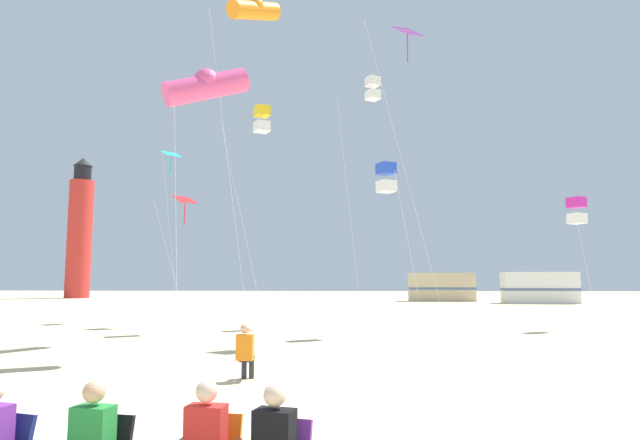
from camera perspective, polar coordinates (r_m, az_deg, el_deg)
The scene contains 13 objects.
kite_flyer_standing at distance 11.62m, azimuth -7.81°, elevation -13.38°, with size 0.34×0.51×1.16m.
kite_diamond_violet at distance 21.44m, azimuth 9.12°, elevation 17.77°, with size 2.70×2.25×11.53m.
kite_diamond_cyan at distance 30.12m, azimuth -15.36°, elevation 6.06°, with size 1.31×1.31×8.96m.
kite_diamond_scarlet at distance 26.04m, azimuth -14.06°, elevation 1.67°, with size 1.97×1.88×6.00m.
kite_tube_orange at distance 22.74m, azimuth -6.89°, elevation 21.07°, with size 2.70×2.94×13.21m.
kite_box_gold at distance 24.29m, azimuth -6.12°, elevation 10.45°, with size 2.34×2.16×9.64m.
kite_tube_rainbow at distance 16.33m, azimuth -11.84°, elevation 13.62°, with size 2.51×1.96×8.29m.
kite_box_blue at distance 21.24m, azimuth 6.96°, elevation 4.42°, with size 1.84×1.84×6.58m.
kite_box_white at distance 27.88m, azimuth 5.55°, elevation 13.52°, with size 2.26×2.50×12.12m.
kite_box_magenta at distance 25.87m, azimuth 25.33°, elevation 0.89°, with size 0.95×0.95×5.61m.
lighthouse_distant at distance 70.84m, azimuth -23.88°, elevation -1.13°, with size 2.80×2.80×16.80m.
rv_van_tan at distance 55.96m, azimuth 12.61°, elevation -6.89°, with size 6.45×2.37×2.80m.
rv_van_white at distance 53.00m, azimuth 22.01°, elevation -6.62°, with size 6.58×2.75×2.80m.
Camera 1 is at (1.96, -7.05, 2.04)m, focal length 30.51 mm.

